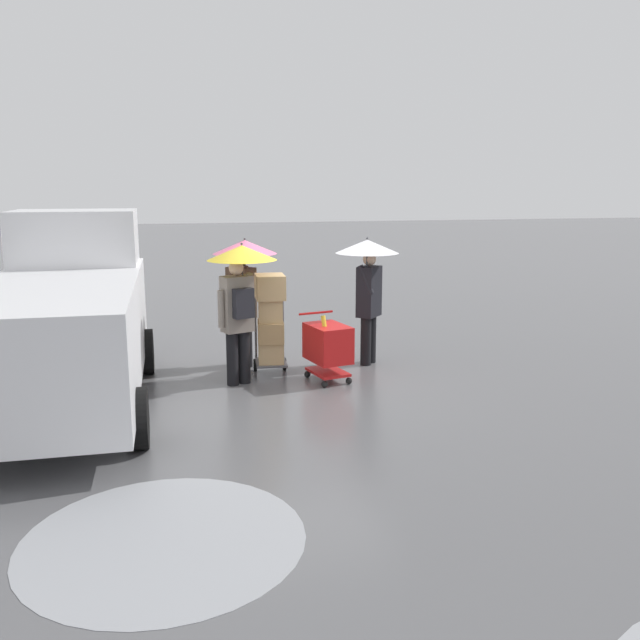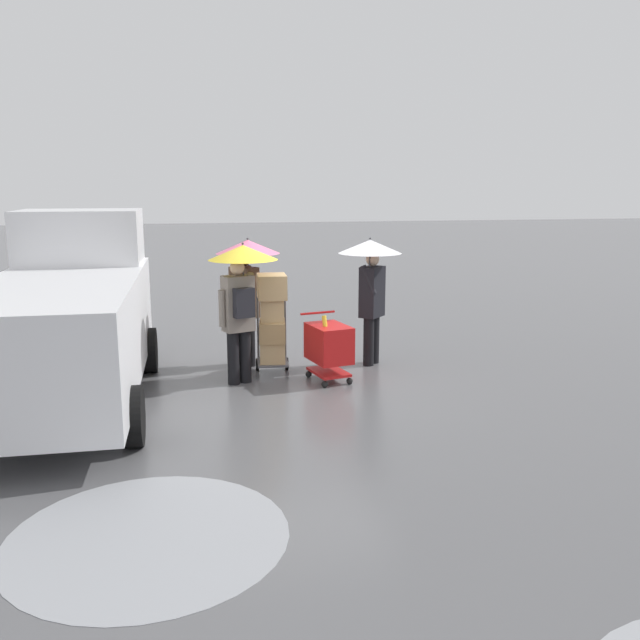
# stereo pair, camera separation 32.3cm
# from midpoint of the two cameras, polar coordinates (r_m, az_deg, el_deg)

# --- Properties ---
(ground_plane) EXTENTS (90.00, 90.00, 0.00)m
(ground_plane) POSITION_cam_midpoint_polar(r_m,az_deg,el_deg) (10.42, -2.26, -5.25)
(ground_plane) COLOR #5B5B5E
(slush_patch_near_cluster) EXTENTS (2.44, 2.44, 0.01)m
(slush_patch_near_cluster) POSITION_cam_midpoint_polar(r_m,az_deg,el_deg) (6.23, -14.65, -17.57)
(slush_patch_near_cluster) COLOR #999BA0
(slush_patch_near_cluster) RESTS_ON ground
(cargo_van_parked_right) EXTENTS (2.26, 5.37, 2.60)m
(cargo_van_parked_right) POSITION_cam_midpoint_polar(r_m,az_deg,el_deg) (9.79, -21.72, -0.04)
(cargo_van_parked_right) COLOR white
(cargo_van_parked_right) RESTS_ON ground
(shopping_cart_vendor) EXTENTS (0.72, 0.92, 1.04)m
(shopping_cart_vendor) POSITION_cam_midpoint_polar(r_m,az_deg,el_deg) (10.31, -0.23, -2.13)
(shopping_cart_vendor) COLOR red
(shopping_cart_vendor) RESTS_ON ground
(hand_dolly_boxes) EXTENTS (0.57, 0.74, 1.62)m
(hand_dolly_boxes) POSITION_cam_midpoint_polar(r_m,az_deg,el_deg) (10.56, -5.11, 0.04)
(hand_dolly_boxes) COLOR #515156
(hand_dolly_boxes) RESTS_ON ground
(pedestrian_pink_side) EXTENTS (1.04, 1.04, 2.15)m
(pedestrian_pink_side) POSITION_cam_midpoint_polar(r_m,az_deg,el_deg) (11.06, -7.36, 4.05)
(pedestrian_pink_side) COLOR black
(pedestrian_pink_side) RESTS_ON ground
(pedestrian_black_side) EXTENTS (1.04, 1.04, 2.15)m
(pedestrian_black_side) POSITION_cam_midpoint_polar(r_m,az_deg,el_deg) (10.07, -7.73, 3.23)
(pedestrian_black_side) COLOR black
(pedestrian_black_side) RESTS_ON ground
(pedestrian_white_side) EXTENTS (1.04, 1.04, 2.15)m
(pedestrian_white_side) POSITION_cam_midpoint_polar(r_m,az_deg,el_deg) (11.11, 3.26, 4.15)
(pedestrian_white_side) COLOR black
(pedestrian_white_side) RESTS_ON ground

